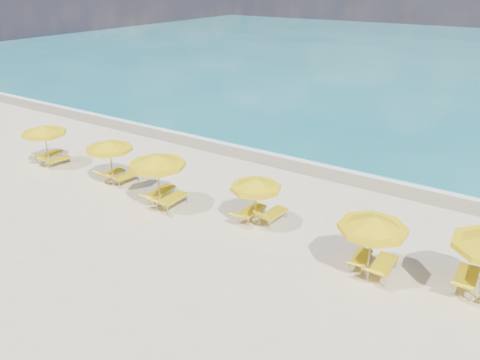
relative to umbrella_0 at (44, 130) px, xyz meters
The scene contains 21 objects.
ground_plane 11.29m from the umbrella_0, ahead, with size 120.00×120.00×0.00m, color beige.
ocean 49.46m from the umbrella_0, 76.99° to the left, with size 120.00×80.00×0.30m, color #146C75.
wet_sand_band 13.59m from the umbrella_0, 34.18° to the left, with size 120.00×2.60×0.01m, color tan.
foam_line 14.05m from the umbrella_0, 36.91° to the left, with size 120.00×1.20×0.03m, color white.
whitecap_near 18.01m from the umbrella_0, 73.37° to the left, with size 14.00×0.36×0.05m, color white.
umbrella_0 is the anchor object (origin of this frame).
umbrella_1 4.64m from the umbrella_0, ahead, with size 2.54×2.54×2.24m.
umbrella_2 8.28m from the umbrella_0, ahead, with size 2.47×2.47×2.48m.
umbrella_3 12.61m from the umbrella_0, ahead, with size 2.18×2.18×2.08m.
umbrella_4 17.62m from the umbrella_0, ahead, with size 3.01×3.01×2.31m.
lounger_0_left 1.81m from the umbrella_0, 144.96° to the left, with size 0.71×1.91×0.77m.
lounger_0_right 1.79m from the umbrella_0, 26.75° to the left, with size 0.81×1.69×0.71m.
lounger_1_left 4.63m from the umbrella_0, ahead, with size 0.59×1.60×0.75m.
lounger_1_right 5.48m from the umbrella_0, ahead, with size 0.81×1.72×0.78m.
lounger_2_left 8.03m from the umbrella_0, ahead, with size 0.92×2.04×0.74m.
lounger_2_right 8.93m from the umbrella_0, ahead, with size 0.68×1.98×0.88m.
lounger_3_left 12.37m from the umbrella_0, ahead, with size 0.70×1.91×0.72m.
lounger_3_right 13.26m from the umbrella_0, ahead, with size 0.74×1.81×0.88m.
lounger_4_left 17.34m from the umbrella_0, ahead, with size 0.69×1.68×0.71m.
lounger_4_right 18.11m from the umbrella_0, ahead, with size 0.67×1.92×0.84m.
lounger_5_left 20.58m from the umbrella_0, ahead, with size 0.70×2.00×0.88m.
Camera 1 is at (10.19, -13.92, 9.34)m, focal length 35.00 mm.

